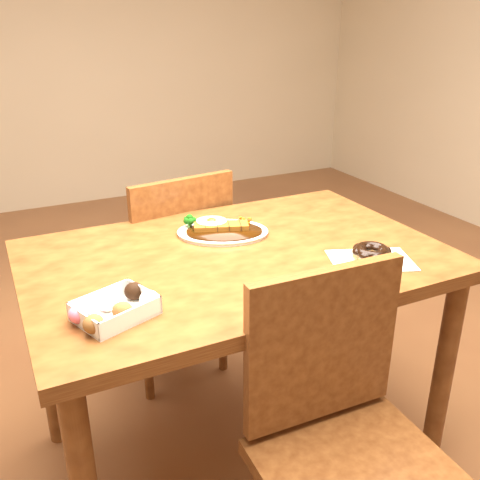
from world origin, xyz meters
name	(u,v)px	position (x,y,z in m)	size (l,w,h in m)	color
ground	(237,451)	(0.00, 0.00, 0.00)	(6.00, 6.00, 0.00)	brown
table	(237,283)	(0.00, 0.00, 0.65)	(1.20, 0.80, 0.75)	#4E240F
chair_far	(171,268)	(-0.03, 0.54, 0.48)	(0.47, 0.47, 0.87)	#4E240F
chair_near	(347,444)	(0.02, -0.53, 0.48)	(0.43, 0.43, 0.87)	#4E240F
katsu_curry_plate	(221,230)	(0.02, 0.16, 0.76)	(0.34, 0.30, 0.06)	white
donut_box	(115,308)	(-0.40, -0.20, 0.77)	(0.21, 0.18, 0.05)	white
pon_de_ring	(372,253)	(0.32, -0.21, 0.77)	(0.27, 0.23, 0.04)	silver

